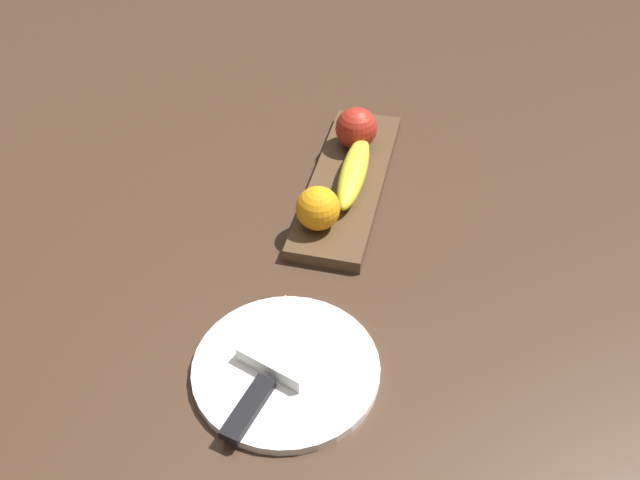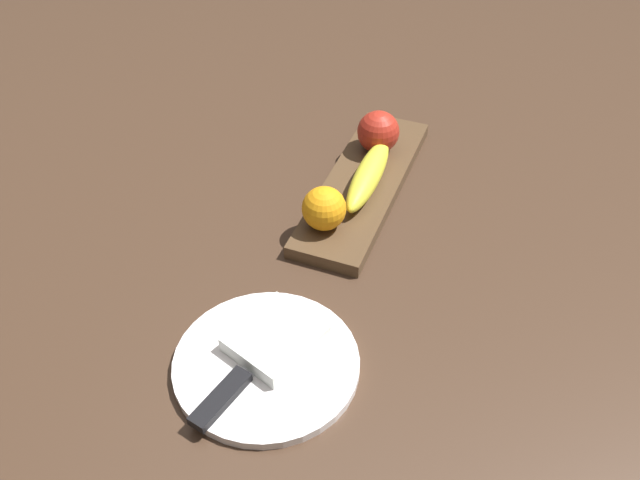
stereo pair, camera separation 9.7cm
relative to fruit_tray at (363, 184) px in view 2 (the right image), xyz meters
The scene contains 8 objects.
ground_plane 0.01m from the fruit_tray, 131.99° to the right, with size 2.40×2.40×0.00m, color #3E2B1E.
fruit_tray is the anchor object (origin of this frame).
apple 0.10m from the fruit_tray, ahead, with size 0.07×0.07×0.07m, color #A6271A.
banana 0.04m from the fruit_tray, 136.09° to the right, with size 0.19×0.04×0.04m, color yellow.
orange_near_apple 0.14m from the fruit_tray, behind, with size 0.06×0.06×0.06m, color orange.
dinner_plate 0.38m from the fruit_tray, behind, with size 0.23×0.23×0.01m, color white.
folded_napkin 0.35m from the fruit_tray, behind, with size 0.11×0.09×0.02m, color white.
knife 0.44m from the fruit_tray, behind, with size 0.18×0.06×0.01m.
Camera 2 is at (-0.85, -0.25, 0.71)m, focal length 39.51 mm.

